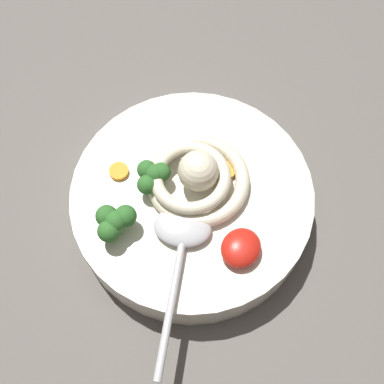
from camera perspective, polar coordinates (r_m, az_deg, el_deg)
The scene contains 9 objects.
table_slab at distance 60.25cm, azimuth 0.58°, elevation -4.56°, with size 133.04×133.04×3.30cm, color #5B5651.
soup_bowl at distance 57.12cm, azimuth -0.00°, elevation -1.08°, with size 26.41×26.41×5.08cm.
noodle_pile at distance 53.98cm, azimuth 0.46°, elevation 1.66°, with size 12.26×12.02×4.93cm.
soup_spoon at distance 51.85cm, azimuth -1.07°, elevation -5.52°, with size 17.01×10.41×1.60cm.
chili_sauce_dollop at distance 51.63cm, azimuth 5.49°, elevation -6.24°, with size 4.37×3.93×1.96cm, color red.
broccoli_floret_center at distance 51.66cm, azimuth -8.68°, elevation -3.27°, with size 4.52×3.89×3.58cm.
broccoli_floret_near_spoon at distance 53.64cm, azimuth -4.57°, elevation 1.73°, with size 4.07×3.51×3.22cm.
carrot_slice_extra_a at distance 55.88cm, azimuth 3.53°, elevation 2.51°, with size 2.24×2.24×0.67cm, color orange.
carrot_slice_front at distance 56.31cm, azimuth -8.18°, elevation 2.29°, with size 2.13×2.13×0.55cm, color orange.
Camera 1 is at (18.40, 11.90, 57.77)cm, focal length 47.73 mm.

